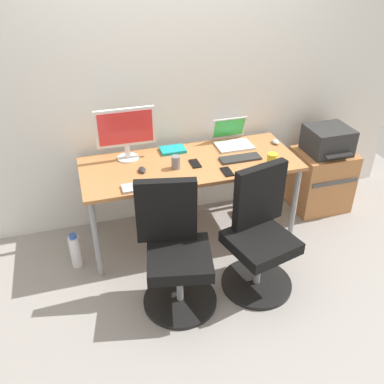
{
  "coord_description": "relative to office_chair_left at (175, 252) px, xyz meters",
  "views": [
    {
      "loc": [
        -0.86,
        -2.92,
        2.34
      ],
      "look_at": [
        0.0,
        -0.05,
        0.47
      ],
      "focal_mm": 39.6,
      "sensor_mm": 36.0,
      "label": 1
    }
  ],
  "objects": [
    {
      "name": "keyboard_by_monitor",
      "position": [
        -0.11,
        0.43,
        0.31
      ],
      "size": [
        0.34,
        0.12,
        0.02
      ],
      "primitive_type": "cube",
      "color": "#B7B7B7",
      "rests_on": "desk"
    },
    {
      "name": "side_cabinet",
      "position": [
        1.65,
        0.79,
        -0.13
      ],
      "size": [
        0.51,
        0.44,
        0.59
      ],
      "color": "#B77542",
      "rests_on": "ground"
    },
    {
      "name": "pen_cup",
      "position": [
        0.18,
        0.64,
        0.36
      ],
      "size": [
        0.07,
        0.07,
        0.1
      ],
      "primitive_type": "cylinder",
      "color": "slate",
      "rests_on": "desk"
    },
    {
      "name": "office_chair_left",
      "position": [
        0.0,
        0.0,
        0.0
      ],
      "size": [
        0.54,
        0.54,
        0.94
      ],
      "color": "black",
      "rests_on": "ground"
    },
    {
      "name": "office_chair_right",
      "position": [
        0.64,
        -0.0,
        0.0
      ],
      "size": [
        0.54,
        0.54,
        0.94
      ],
      "color": "black",
      "rests_on": "ground"
    },
    {
      "name": "mouse_by_laptop",
      "position": [
        -0.08,
        0.66,
        0.32
      ],
      "size": [
        0.06,
        0.1,
        0.03
      ],
      "primitive_type": "ellipsoid",
      "color": "#2D2D2D",
      "rests_on": "desk"
    },
    {
      "name": "water_bottle_on_floor",
      "position": [
        -0.68,
        0.56,
        -0.28
      ],
      "size": [
        0.09,
        0.09,
        0.31
      ],
      "color": "white",
      "rests_on": "ground"
    },
    {
      "name": "open_laptop",
      "position": [
        0.77,
        0.93,
        0.36
      ],
      "size": [
        0.31,
        0.29,
        0.22
      ],
      "color": "silver",
      "rests_on": "desk"
    },
    {
      "name": "mouse_by_monitor",
      "position": [
        1.14,
        0.83,
        0.32
      ],
      "size": [
        0.06,
        0.1,
        0.03
      ],
      "primitive_type": "ellipsoid",
      "color": "#B7B7B7",
      "rests_on": "desk"
    },
    {
      "name": "desktop_monitor",
      "position": [
        -0.15,
        0.91,
        0.55
      ],
      "size": [
        0.48,
        0.18,
        0.43
      ],
      "color": "silver",
      "rests_on": "desk"
    },
    {
      "name": "phone_near_laptop",
      "position": [
        0.55,
        0.46,
        0.31
      ],
      "size": [
        0.07,
        0.14,
        0.01
      ],
      "primitive_type": "cube",
      "color": "black",
      "rests_on": "desk"
    },
    {
      "name": "coffee_mug",
      "position": [
        0.94,
        0.48,
        0.35
      ],
      "size": [
        0.08,
        0.08,
        0.09
      ],
      "primitive_type": "cylinder",
      "color": "yellow",
      "rests_on": "desk"
    },
    {
      "name": "phone_near_monitor",
      "position": [
        0.35,
        0.66,
        0.31
      ],
      "size": [
        0.07,
        0.14,
        0.01
      ],
      "primitive_type": "cube",
      "color": "black",
      "rests_on": "desk"
    },
    {
      "name": "notebook",
      "position": [
        0.23,
        0.94,
        0.32
      ],
      "size": [
        0.21,
        0.15,
        0.03
      ],
      "primitive_type": "cube",
      "color": "teal",
      "rests_on": "desk"
    },
    {
      "name": "keyboard_by_laptop",
      "position": [
        0.73,
        0.63,
        0.31
      ],
      "size": [
        0.34,
        0.12,
        0.02
      ],
      "primitive_type": "cube",
      "color": "#2D2D2D",
      "rests_on": "desk"
    },
    {
      "name": "ground_plane",
      "position": [
        0.32,
        0.7,
        -0.42
      ],
      "size": [
        5.28,
        5.28,
        0.0
      ],
      "primitive_type": "plane",
      "color": "gray"
    },
    {
      "name": "back_wall",
      "position": [
        0.32,
        1.13,
        0.88
      ],
      "size": [
        4.4,
        0.04,
        2.6
      ],
      "primitive_type": "cube",
      "color": "white",
      "rests_on": "ground"
    },
    {
      "name": "printer",
      "position": [
        1.65,
        0.79,
        0.28
      ],
      "size": [
        0.38,
        0.4,
        0.24
      ],
      "color": "#2D2D2D",
      "rests_on": "side_cabinet"
    },
    {
      "name": "desk",
      "position": [
        0.32,
        0.7,
        0.24
      ],
      "size": [
        1.76,
        0.71,
        0.73
      ],
      "color": "#B77542",
      "rests_on": "ground"
    }
  ]
}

